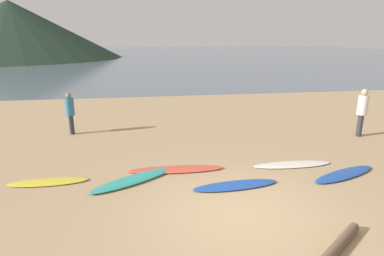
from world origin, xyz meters
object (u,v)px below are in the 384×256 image
Objects in this scene: surfboard_1 at (133,180)px; driftwood_log at (332,253)px; surfboard_2 at (176,169)px; person_0 at (70,110)px; surfboard_5 at (344,174)px; surfboard_4 at (292,164)px; surfboard_0 at (48,182)px; surfboard_3 at (236,185)px; person_1 at (362,109)px.

driftwood_log reaches higher than surfboard_1.
surfboard_2 is 5.58m from person_0.
surfboard_5 is at bearing -36.12° from surfboard_1.
surfboard_0 is at bearing -178.47° from surfboard_4.
surfboard_4 is 8.31m from person_0.
person_0 is at bearing 86.49° from surfboard_1.
surfboard_5 reaches higher than surfboard_3.
surfboard_3 is at bearing -39.28° from surfboard_2.
surfboard_3 is 3.14m from surfboard_5.
surfboard_4 is 1.41m from surfboard_5.
surfboard_0 is 10.94m from person_1.
surfboard_4 is 4.60m from person_1.
driftwood_log reaches higher than surfboard_0.
surfboard_1 is 1.03× the size of surfboard_4.
driftwood_log is (2.21, -4.12, 0.05)m from surfboard_2.
driftwood_log is (5.82, -8.28, -0.87)m from person_0.
surfboard_5 is 1.02× the size of driftwood_log.
surfboard_5 is (1.09, -0.89, 0.01)m from surfboard_4.
surfboard_5 reaches higher than surfboard_4.
surfboard_4 is at bearing 120.80° from surfboard_5.
surfboard_4 is at bearing 23.11° from surfboard_3.
surfboard_3 reaches higher than surfboard_4.
person_1 reaches higher than surfboard_2.
person_0 is at bearing 133.97° from surfboard_2.
surfboard_1 is (2.18, -0.25, 0.02)m from surfboard_0.
surfboard_2 is 1.49× the size of person_1.
person_1 reaches higher than surfboard_4.
person_0 is 0.74× the size of driftwood_log.
surfboard_1 is 4.96m from driftwood_log.
person_1 is at bearing 32.11° from surfboard_4.
driftwood_log is (5.59, -3.85, 0.06)m from surfboard_0.
surfboard_1 is 1.50× the size of person_0.
surfboard_1 reaches higher than surfboard_2.
surfboard_3 is 0.99× the size of surfboard_5.
surfboard_1 is 5.35m from person_0.
surfboard_2 is at bearing 105.05° from person_0.
surfboard_2 is 1.21× the size of surfboard_3.
surfboard_5 is (5.70, -0.54, -0.01)m from surfboard_1.
driftwood_log is at bearing -146.98° from surfboard_5.
driftwood_log is (-5.03, -6.27, -0.98)m from person_1.
person_0 is (-0.23, 4.43, 0.93)m from surfboard_0.
surfboard_1 is 2.67m from surfboard_3.
surfboard_3 is (2.57, -0.72, -0.01)m from surfboard_1.
surfboard_3 is (4.74, -0.98, 0.01)m from surfboard_0.
surfboard_3 is 1.01× the size of driftwood_log.
surfboard_0 is at bearing 115.67° from person_1.
surfboard_4 is (2.05, 1.07, -0.00)m from surfboard_3.
surfboard_1 reaches higher than surfboard_4.
surfboard_1 is at bearing -174.96° from surfboard_4.
surfboard_2 is 1.22× the size of driftwood_log.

